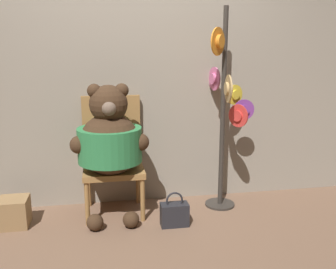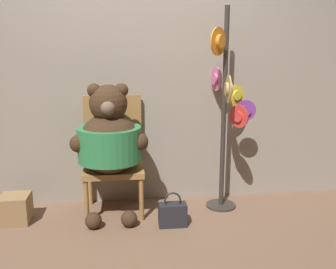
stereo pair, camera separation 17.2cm
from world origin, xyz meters
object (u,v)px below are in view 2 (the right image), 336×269
at_px(hat_display_rack, 226,109).
at_px(teddy_bear, 110,140).
at_px(handbag_on_ground, 173,214).
at_px(chair, 114,153).

bearing_deg(hat_display_rack, teddy_bear, -177.09).
bearing_deg(handbag_on_ground, hat_display_rack, 31.15).
distance_m(hat_display_rack, handbag_on_ground, 1.04).
distance_m(chair, teddy_bear, 0.24).
xyz_separation_m(chair, hat_display_rack, (1.01, -0.12, 0.41)).
xyz_separation_m(teddy_bear, handbag_on_ground, (0.51, -0.26, -0.60)).
height_order(teddy_bear, hat_display_rack, hat_display_rack).
xyz_separation_m(chair, teddy_bear, (-0.03, -0.17, 0.16)).
relative_size(chair, hat_display_rack, 0.58).
bearing_deg(chair, handbag_on_ground, -41.71).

